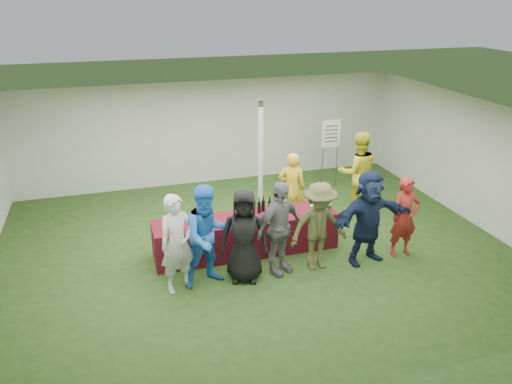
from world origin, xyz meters
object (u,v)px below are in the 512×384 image
object	(u,v)px
serving_table	(246,234)
staff_back	(358,172)
customer_2	(244,236)
customer_4	(319,226)
customer_3	(279,228)
customer_6	(405,217)
dump_bucket	(325,208)
customer_0	(177,244)
staff_pourer	(292,188)
customer_5	(368,217)
customer_1	(208,236)
wine_list_sign	(331,139)

from	to	relation	value
serving_table	staff_back	xyz separation A→B (m)	(2.98, 1.15, 0.58)
customer_2	serving_table	bearing A→B (deg)	89.48
customer_2	customer_4	bearing A→B (deg)	16.81
customer_3	customer_6	size ratio (longest dim) A/B	1.11
serving_table	dump_bucket	world-z (taller)	dump_bucket
staff_back	customer_0	bearing A→B (deg)	34.57
staff_pourer	customer_2	size ratio (longest dim) A/B	0.95
customer_0	dump_bucket	bearing A→B (deg)	-5.44
customer_0	customer_5	bearing A→B (deg)	-19.90
customer_1	customer_5	distance (m)	3.00
staff_back	serving_table	bearing A→B (deg)	30.50
wine_list_sign	customer_0	xyz separation A→B (m)	(-4.47, -3.65, -0.44)
dump_bucket	customer_6	world-z (taller)	customer_6
customer_1	customer_3	xyz separation A→B (m)	(1.28, -0.01, -0.04)
wine_list_sign	customer_2	distance (m)	4.97
customer_6	customer_2	bearing A→B (deg)	178.67
customer_5	customer_0	bearing A→B (deg)	169.59
staff_pourer	customer_4	distance (m)	1.96
serving_table	customer_3	size ratio (longest dim) A/B	2.03
wine_list_sign	staff_pourer	size ratio (longest dim) A/B	1.10
serving_table	staff_back	size ratio (longest dim) A/B	1.89
customer_3	customer_5	distance (m)	1.72
wine_list_sign	staff_pourer	distance (m)	2.47
serving_table	staff_pourer	xyz separation A→B (m)	(1.31, 0.98, 0.44)
wine_list_sign	customer_1	world-z (taller)	customer_1
customer_0	customer_1	xyz separation A→B (m)	(0.54, 0.04, 0.05)
staff_pourer	staff_back	distance (m)	1.68
serving_table	customer_6	distance (m)	3.06
customer_1	customer_2	size ratio (longest dim) A/B	1.08
staff_back	customer_5	size ratio (longest dim) A/B	1.04
dump_bucket	serving_table	bearing A→B (deg)	171.96
customer_0	customer_4	world-z (taller)	customer_0
dump_bucket	staff_pourer	world-z (taller)	staff_pourer
staff_pourer	customer_0	xyz separation A→B (m)	(-2.77, -1.92, 0.06)
wine_list_sign	customer_3	world-z (taller)	wine_list_sign
serving_table	customer_1	bearing A→B (deg)	-135.81
customer_1	customer_4	size ratio (longest dim) A/B	1.09
dump_bucket	customer_0	world-z (taller)	customer_0
staff_pourer	serving_table	bearing A→B (deg)	56.08
wine_list_sign	customer_3	size ratio (longest dim) A/B	1.02
wine_list_sign	customer_4	distance (m)	4.17
customer_0	customer_6	world-z (taller)	customer_0
staff_back	customer_2	size ratio (longest dim) A/B	1.11
dump_bucket	staff_back	size ratio (longest dim) A/B	0.13
serving_table	dump_bucket	xyz separation A→B (m)	(1.56, -0.22, 0.46)
staff_back	customer_2	distance (m)	3.91
customer_1	customer_4	xyz separation A→B (m)	(2.02, -0.07, -0.08)
wine_list_sign	customer_6	distance (m)	3.73
wine_list_sign	customer_4	world-z (taller)	wine_list_sign
staff_back	customer_4	distance (m)	2.84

